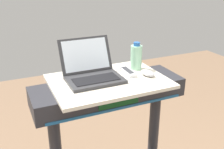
{
  "coord_description": "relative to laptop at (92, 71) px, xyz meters",
  "views": [
    {
      "loc": [
        -0.56,
        -0.6,
        1.8
      ],
      "look_at": [
        0.0,
        0.65,
        1.26
      ],
      "focal_mm": 42.31,
      "sensor_mm": 36.0,
      "label": 1
    }
  ],
  "objects": [
    {
      "name": "water_bottle",
      "position": [
        0.31,
        0.03,
        0.04
      ],
      "size": [
        0.07,
        0.07,
        0.18
      ],
      "color": "#9EDBB2",
      "rests_on": "desk_board"
    },
    {
      "name": "laptop",
      "position": [
        0.0,
        0.0,
        0.0
      ],
      "size": [
        0.32,
        0.3,
        0.21
      ],
      "rotation": [
        0.0,
        0.0,
        -0.04
      ],
      "color": "#2D2D30",
      "rests_on": "desk_board"
    },
    {
      "name": "computer_mouse",
      "position": [
        0.32,
        -0.1,
        -0.03
      ],
      "size": [
        0.08,
        0.11,
        0.03
      ],
      "primitive_type": "ellipsoid",
      "rotation": [
        0.0,
        0.0,
        0.21
      ],
      "color": "#B2B2B7",
      "rests_on": "desk_board"
    },
    {
      "name": "desk_board",
      "position": [
        0.08,
        -0.06,
        -0.05
      ],
      "size": [
        0.66,
        0.47,
        0.02
      ],
      "primitive_type": "cube",
      "color": "beige",
      "rests_on": "treadmill_base"
    },
    {
      "name": "tv_remote",
      "position": [
        0.23,
        -0.01,
        -0.03
      ],
      "size": [
        0.05,
        0.16,
        0.02
      ],
      "color": "silver",
      "rests_on": "desk_board"
    }
  ]
}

